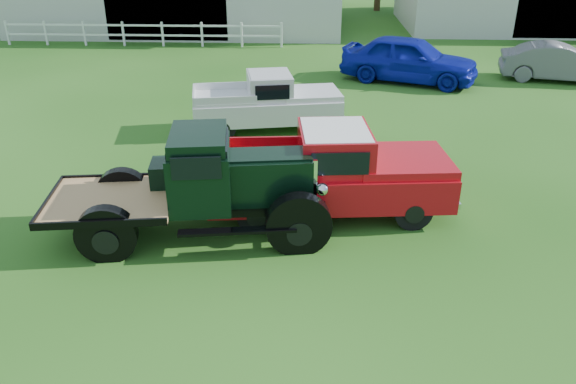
# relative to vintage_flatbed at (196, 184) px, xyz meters

# --- Properties ---
(ground) EXTENTS (120.00, 120.00, 0.00)m
(ground) POSITION_rel_vintage_flatbed_xyz_m (1.62, -1.38, -1.09)
(ground) COLOR #17450E
(fence_rail) EXTENTS (14.20, 0.16, 1.20)m
(fence_rail) POSITION_rel_vintage_flatbed_xyz_m (-6.38, 18.62, -0.49)
(fence_rail) COLOR white
(fence_rail) RESTS_ON ground
(vintage_flatbed) EXTENTS (5.72, 2.87, 2.17)m
(vintage_flatbed) POSITION_rel_vintage_flatbed_xyz_m (0.00, 0.00, 0.00)
(vintage_flatbed) COLOR black
(vintage_flatbed) RESTS_ON ground
(red_pickup) EXTENTS (5.45, 2.52, 1.93)m
(red_pickup) POSITION_rel_vintage_flatbed_xyz_m (2.64, 1.06, -0.12)
(red_pickup) COLOR #BA0C16
(red_pickup) RESTS_ON ground
(white_pickup) EXTENTS (4.82, 2.59, 1.68)m
(white_pickup) POSITION_rel_vintage_flatbed_xyz_m (0.88, 6.40, -0.25)
(white_pickup) COLOR silver
(white_pickup) RESTS_ON ground
(misc_car_blue) EXTENTS (5.65, 3.85, 1.78)m
(misc_car_blue) POSITION_rel_vintage_flatbed_xyz_m (5.98, 12.23, -0.19)
(misc_car_blue) COLOR #0C189F
(misc_car_blue) RESTS_ON ground
(misc_car_grey) EXTENTS (4.58, 2.43, 1.43)m
(misc_car_grey) POSITION_rel_vintage_flatbed_xyz_m (11.90, 12.65, -0.37)
(misc_car_grey) COLOR #55565A
(misc_car_grey) RESTS_ON ground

